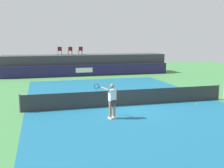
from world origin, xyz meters
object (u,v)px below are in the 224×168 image
at_px(net_post_near, 20,103).
at_px(tennis_player, 112,100).
at_px(spectator_chair_far_left, 60,50).
at_px(net_post_far, 218,92).
at_px(spectator_chair_center, 80,50).
at_px(spectator_chair_left, 70,50).
at_px(tennis_ball, 197,104).

bearing_deg(net_post_near, tennis_player, -27.76).
distance_m(spectator_chair_far_left, net_post_near, 15.88).
relative_size(net_post_far, tennis_player, 0.56).
relative_size(spectator_chair_center, net_post_far, 0.89).
bearing_deg(net_post_far, spectator_chair_left, 117.76).
bearing_deg(spectator_chair_far_left, spectator_chair_center, -3.73).
bearing_deg(net_post_far, net_post_near, 180.00).
relative_size(spectator_chair_left, net_post_far, 0.89).
distance_m(spectator_chair_center, tennis_player, 17.72).
xyz_separation_m(spectator_chair_far_left, net_post_near, (-3.33, -15.37, -2.19)).
bearing_deg(tennis_ball, spectator_chair_center, 105.99).
bearing_deg(spectator_chair_center, net_post_near, -110.19).
bearing_deg(tennis_ball, spectator_chair_left, 109.81).
xyz_separation_m(net_post_near, tennis_ball, (10.23, -0.94, -0.46)).
distance_m(tennis_player, tennis_ball, 5.97).
height_order(net_post_near, tennis_ball, net_post_near).
xyz_separation_m(spectator_chair_center, net_post_far, (6.80, -15.23, -2.19)).
bearing_deg(net_post_near, spectator_chair_center, 69.81).
relative_size(spectator_chair_left, net_post_near, 0.89).
relative_size(spectator_chair_far_left, spectator_chair_left, 1.00).
bearing_deg(tennis_player, net_post_far, 16.76).
distance_m(spectator_chair_left, tennis_ball, 17.27).
bearing_deg(spectator_chair_center, tennis_player, -93.53).
xyz_separation_m(net_post_near, tennis_player, (4.51, -2.38, 0.46)).
bearing_deg(net_post_far, spectator_chair_far_left, 120.53).
xyz_separation_m(spectator_chair_far_left, tennis_player, (1.18, -17.75, -1.73)).
bearing_deg(spectator_chair_far_left, tennis_ball, -67.08).
xyz_separation_m(spectator_chair_far_left, spectator_chair_left, (1.12, -0.26, 0.00)).
height_order(net_post_near, net_post_far, same).
height_order(spectator_chair_far_left, tennis_player, spectator_chair_far_left).
bearing_deg(spectator_chair_center, spectator_chair_left, -174.20).
xyz_separation_m(tennis_player, tennis_ball, (5.72, 1.43, -0.92)).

